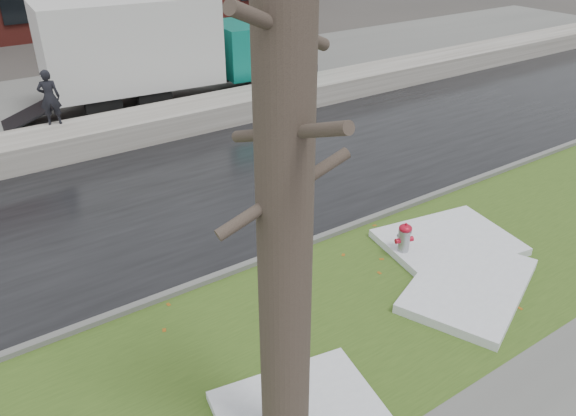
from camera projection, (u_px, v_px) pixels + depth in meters
ground at (311, 280)px, 10.67m from camera, size 120.00×120.00×0.00m
verge at (354, 314)px, 9.76m from camera, size 60.00×4.50×0.04m
road at (204, 190)px, 13.92m from camera, size 60.00×7.00×0.03m
parking_lot at (96, 101)px, 20.07m from camera, size 60.00×9.00×0.03m
curb at (282, 253)px, 11.36m from camera, size 60.00×0.15×0.14m
snowbank at (139, 127)px, 16.79m from camera, size 60.00×1.60×0.75m
fire_hydrant at (404, 239)px, 11.08m from camera, size 0.39×0.36×0.79m
tree at (285, 200)px, 5.56m from camera, size 1.53×1.82×7.34m
box_truck at (164, 48)px, 19.13m from camera, size 10.92×3.30×3.61m
worker at (49, 97)px, 15.57m from camera, size 0.64×0.50×1.56m
snow_patch_near at (448, 242)px, 11.62m from camera, size 2.90×2.41×0.16m
snow_patch_far at (299, 411)px, 7.80m from camera, size 2.44×1.96×0.14m
snow_patch_side at (469, 285)px, 10.31m from camera, size 3.28×2.74×0.18m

